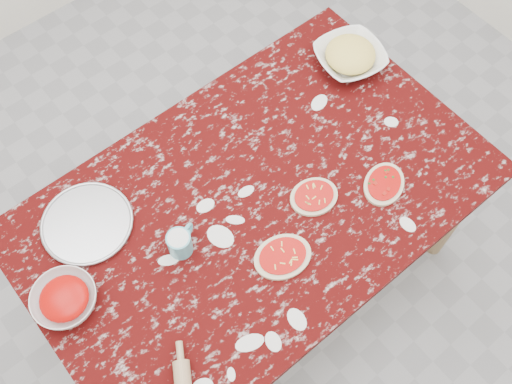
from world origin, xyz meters
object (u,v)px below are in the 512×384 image
(cheese_bowl, at_px, (350,58))
(worktable, at_px, (256,210))
(sauce_bowl, at_px, (65,300))
(flour_mug, at_px, (180,242))
(pizza_tray, at_px, (87,224))

(cheese_bowl, bearing_deg, worktable, -160.57)
(sauce_bowl, bearing_deg, flour_mug, -11.18)
(pizza_tray, distance_m, flour_mug, 0.33)
(pizza_tray, height_order, cheese_bowl, cheese_bowl)
(worktable, height_order, flour_mug, flour_mug)
(worktable, relative_size, cheese_bowl, 6.21)
(sauce_bowl, height_order, cheese_bowl, same)
(pizza_tray, bearing_deg, flour_mug, -54.24)
(sauce_bowl, xyz_separation_m, flour_mug, (0.39, -0.08, 0.02))
(flour_mug, bearing_deg, pizza_tray, 125.76)
(pizza_tray, relative_size, sauce_bowl, 1.47)
(pizza_tray, relative_size, flour_mug, 2.63)
(cheese_bowl, xyz_separation_m, flour_mug, (-0.96, -0.22, 0.02))
(worktable, height_order, pizza_tray, pizza_tray)
(worktable, distance_m, pizza_tray, 0.58)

